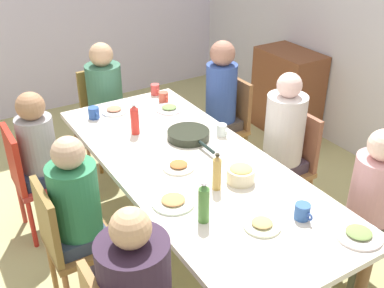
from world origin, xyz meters
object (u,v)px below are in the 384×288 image
Objects in this scene: cup_1 at (222,130)px; bottle_0 at (135,120)px; chair_0 at (227,121)px; person_1 at (283,138)px; dining_table at (192,172)px; plate_2 at (114,110)px; chair_6 at (32,175)px; plate_0 at (262,224)px; person_3 at (78,208)px; cup_4 at (94,113)px; bottle_1 at (204,203)px; side_cabinet at (287,92)px; plate_4 at (179,166)px; chair_3 at (68,239)px; person_4 at (371,198)px; serving_pan at (189,135)px; cup_0 at (155,90)px; chair_2 at (104,111)px; person_2 at (105,93)px; chair_4 at (375,217)px; plate_3 at (173,201)px; person_0 at (220,98)px; bottle_2 at (217,173)px; cup_3 at (302,212)px; person_6 at (41,152)px; cup_2 at (164,97)px; plate_1 at (169,108)px; plate_5 at (359,234)px; chair_1 at (289,161)px; bowl_0 at (241,174)px.

bottle_0 reaches higher than cup_1.
person_1 is at bearing -6.19° from chair_0.
plate_2 is at bearing -173.34° from dining_table.
plate_0 is at bearing 28.67° from chair_6.
plate_2 is (-1.03, 0.68, 0.07)m from person_3.
person_1 is at bearing 47.67° from cup_4.
bottle_1 reaches higher than plate_0.
person_1 is 1.39× the size of side_cabinet.
plate_0 is 1.08m from cup_1.
person_1 is 1.89m from chair_6.
plate_4 is at bearing 11.27° from cup_4.
person_4 is (0.83, 1.68, 0.18)m from chair_3.
cup_0 is (-0.86, 0.17, 0.02)m from serving_pan.
chair_2 is 0.23m from person_2.
person_1 reaches higher than chair_4.
dining_table is 9.78× the size of plate_3.
person_0 is at bearing 136.21° from dining_table.
chair_4 is 4.10× the size of plate_2.
chair_3 is 1.00m from bottle_2.
cup_3 is (1.65, 1.11, 0.30)m from chair_6.
person_0 is at bearing 132.89° from plate_4.
cup_0 is at bearing 159.63° from plate_4.
person_6 is 4.70× the size of bottle_2.
person_1 is 1.73m from person_2.
plate_1 is at bearing -14.08° from cup_2.
bottle_0 reaches higher than plate_4.
dining_table is 0.38m from bottle_2.
person_1 reaches higher than person_4.
plate_2 is 0.45× the size of serving_pan.
cup_0 is (0.36, 0.34, 0.09)m from person_2.
plate_2 is 2.18m from plate_5.
chair_1 and side_cabinet have the same top height.
dining_table is at bearing -133.12° from chair_4.
cup_3 is (2.36, 0.22, 0.09)m from person_2.
person_0 is 1.34m from bowl_0.
person_4 is at bearing 63.72° from chair_3.
cup_4 is at bearing -168.20° from bottle_2.
chair_0 is at bearing 90.35° from plate_1.
chair_4 reaches higher than cup_2.
chair_4 is 2.11m from cup_0.
chair_6 is at bearing -51.53° from person_2.
cup_0 is 0.92× the size of cup_3.
person_6 is 2.74m from side_cabinet.
person_2 reaches higher than plate_0.
plate_2 is at bearing -179.04° from plate_4.
bowl_0 reaches higher than serving_pan.
plate_0 is (1.59, -0.91, 0.27)m from chair_0.
chair_2 is at bearing -172.29° from plate_5.
cup_2 is at bearing -151.03° from chair_1.
cup_0 is at bearing 177.42° from cup_2.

